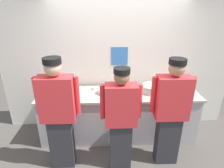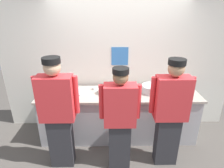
{
  "view_description": "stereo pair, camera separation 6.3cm",
  "coord_description": "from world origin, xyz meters",
  "px_view_note": "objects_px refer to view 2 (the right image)",
  "views": [
    {
      "loc": [
        -0.24,
        -2.67,
        2.37
      ],
      "look_at": [
        -0.12,
        0.4,
        1.09
      ],
      "focal_mm": 30.05,
      "sensor_mm": 36.0,
      "label": 1
    },
    {
      "loc": [
        -0.17,
        -2.67,
        2.37
      ],
      "look_at": [
        -0.12,
        0.4,
        1.09
      ],
      "focal_mm": 30.05,
      "sensor_mm": 36.0,
      "label": 2
    }
  ],
  "objects_px": {
    "chef_near_left": "(58,113)",
    "chef_center": "(120,118)",
    "plate_stack_front": "(104,91)",
    "sheet_tray": "(68,92)",
    "deli_cup": "(121,92)",
    "squeeze_bottle_primary": "(52,88)",
    "mixing_bowl_steel": "(152,89)",
    "chef_far_right": "(170,112)",
    "ramekin_orange_sauce": "(94,88)",
    "ramekin_yellow_sauce": "(135,91)"
  },
  "relations": [
    {
      "from": "chef_center",
      "to": "ramekin_orange_sauce",
      "type": "height_order",
      "value": "chef_center"
    },
    {
      "from": "chef_center",
      "to": "ramekin_yellow_sauce",
      "type": "bearing_deg",
      "value": 68.26
    },
    {
      "from": "mixing_bowl_steel",
      "to": "deli_cup",
      "type": "relative_size",
      "value": 3.36
    },
    {
      "from": "squeeze_bottle_primary",
      "to": "deli_cup",
      "type": "relative_size",
      "value": 1.77
    },
    {
      "from": "chef_center",
      "to": "chef_near_left",
      "type": "bearing_deg",
      "value": 176.92
    },
    {
      "from": "mixing_bowl_steel",
      "to": "sheet_tray",
      "type": "distance_m",
      "value": 1.52
    },
    {
      "from": "mixing_bowl_steel",
      "to": "ramekin_orange_sauce",
      "type": "relative_size",
      "value": 4.56
    },
    {
      "from": "chef_far_right",
      "to": "sheet_tray",
      "type": "relative_size",
      "value": 4.11
    },
    {
      "from": "chef_center",
      "to": "chef_far_right",
      "type": "height_order",
      "value": "chef_far_right"
    },
    {
      "from": "chef_far_right",
      "to": "plate_stack_front",
      "type": "height_order",
      "value": "chef_far_right"
    },
    {
      "from": "chef_center",
      "to": "sheet_tray",
      "type": "distance_m",
      "value": 1.18
    },
    {
      "from": "chef_near_left",
      "to": "ramekin_yellow_sauce",
      "type": "distance_m",
      "value": 1.43
    },
    {
      "from": "mixing_bowl_steel",
      "to": "deli_cup",
      "type": "height_order",
      "value": "mixing_bowl_steel"
    },
    {
      "from": "chef_near_left",
      "to": "plate_stack_front",
      "type": "xyz_separation_m",
      "value": [
        0.65,
        0.69,
        0.02
      ]
    },
    {
      "from": "chef_center",
      "to": "chef_far_right",
      "type": "relative_size",
      "value": 0.94
    },
    {
      "from": "mixing_bowl_steel",
      "to": "ramekin_yellow_sauce",
      "type": "distance_m",
      "value": 0.31
    },
    {
      "from": "mixing_bowl_steel",
      "to": "sheet_tray",
      "type": "relative_size",
      "value": 0.87
    },
    {
      "from": "chef_far_right",
      "to": "mixing_bowl_steel",
      "type": "relative_size",
      "value": 4.73
    },
    {
      "from": "chef_far_right",
      "to": "squeeze_bottle_primary",
      "type": "relative_size",
      "value": 8.96
    },
    {
      "from": "plate_stack_front",
      "to": "sheet_tray",
      "type": "height_order",
      "value": "plate_stack_front"
    },
    {
      "from": "mixing_bowl_steel",
      "to": "ramekin_yellow_sauce",
      "type": "bearing_deg",
      "value": 175.17
    },
    {
      "from": "chef_near_left",
      "to": "ramekin_orange_sauce",
      "type": "xyz_separation_m",
      "value": [
        0.47,
        0.87,
        -0.01
      ]
    },
    {
      "from": "ramekin_yellow_sauce",
      "to": "deli_cup",
      "type": "xyz_separation_m",
      "value": [
        -0.26,
        -0.12,
        0.03
      ]
    },
    {
      "from": "plate_stack_front",
      "to": "mixing_bowl_steel",
      "type": "relative_size",
      "value": 0.59
    },
    {
      "from": "plate_stack_front",
      "to": "sheet_tray",
      "type": "xyz_separation_m",
      "value": [
        -0.66,
        0.03,
        -0.04
      ]
    },
    {
      "from": "mixing_bowl_steel",
      "to": "ramekin_yellow_sauce",
      "type": "height_order",
      "value": "mixing_bowl_steel"
    },
    {
      "from": "chef_near_left",
      "to": "squeeze_bottle_primary",
      "type": "xyz_separation_m",
      "value": [
        -0.29,
        0.75,
        0.06
      ]
    },
    {
      "from": "squeeze_bottle_primary",
      "to": "ramekin_yellow_sauce",
      "type": "relative_size",
      "value": 1.96
    },
    {
      "from": "plate_stack_front",
      "to": "ramekin_yellow_sauce",
      "type": "bearing_deg",
      "value": 5.84
    },
    {
      "from": "sheet_tray",
      "to": "chef_center",
      "type": "bearing_deg",
      "value": -40.42
    },
    {
      "from": "chef_far_right",
      "to": "sheet_tray",
      "type": "xyz_separation_m",
      "value": [
        -1.64,
        0.7,
        0.0
      ]
    },
    {
      "from": "chef_near_left",
      "to": "squeeze_bottle_primary",
      "type": "bearing_deg",
      "value": 110.9
    },
    {
      "from": "plate_stack_front",
      "to": "ramekin_orange_sauce",
      "type": "xyz_separation_m",
      "value": [
        -0.19,
        0.18,
        -0.02
      ]
    },
    {
      "from": "ramekin_yellow_sauce",
      "to": "mixing_bowl_steel",
      "type": "bearing_deg",
      "value": -4.83
    },
    {
      "from": "chef_center",
      "to": "chef_far_right",
      "type": "distance_m",
      "value": 0.75
    },
    {
      "from": "chef_center",
      "to": "squeeze_bottle_primary",
      "type": "height_order",
      "value": "chef_center"
    },
    {
      "from": "chef_center",
      "to": "ramekin_orange_sauce",
      "type": "bearing_deg",
      "value": 115.08
    },
    {
      "from": "chef_center",
      "to": "sheet_tray",
      "type": "bearing_deg",
      "value": 139.58
    },
    {
      "from": "chef_near_left",
      "to": "deli_cup",
      "type": "xyz_separation_m",
      "value": [
        0.95,
        0.63,
        0.03
      ]
    },
    {
      "from": "plate_stack_front",
      "to": "ramekin_orange_sauce",
      "type": "relative_size",
      "value": 2.7
    },
    {
      "from": "plate_stack_front",
      "to": "chef_center",
      "type": "bearing_deg",
      "value": -71.88
    },
    {
      "from": "plate_stack_front",
      "to": "mixing_bowl_steel",
      "type": "bearing_deg",
      "value": 2.11
    },
    {
      "from": "sheet_tray",
      "to": "deli_cup",
      "type": "bearing_deg",
      "value": -5.18
    },
    {
      "from": "chef_center",
      "to": "plate_stack_front",
      "type": "height_order",
      "value": "chef_center"
    },
    {
      "from": "ramekin_orange_sauce",
      "to": "mixing_bowl_steel",
      "type": "bearing_deg",
      "value": -8.01
    },
    {
      "from": "squeeze_bottle_primary",
      "to": "chef_center",
      "type": "bearing_deg",
      "value": -34.03
    },
    {
      "from": "chef_near_left",
      "to": "chef_center",
      "type": "distance_m",
      "value": 0.9
    },
    {
      "from": "plate_stack_front",
      "to": "squeeze_bottle_primary",
      "type": "bearing_deg",
      "value": 176.3
    },
    {
      "from": "ramekin_yellow_sauce",
      "to": "ramekin_orange_sauce",
      "type": "xyz_separation_m",
      "value": [
        -0.75,
        0.12,
        -0.0
      ]
    },
    {
      "from": "squeeze_bottle_primary",
      "to": "chef_near_left",
      "type": "bearing_deg",
      "value": -69.1
    }
  ]
}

